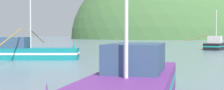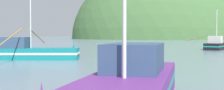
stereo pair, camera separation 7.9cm
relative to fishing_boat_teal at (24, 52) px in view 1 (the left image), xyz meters
name	(u,v)px [view 1 (the left image)]	position (x,y,z in m)	size (l,w,h in m)	color
hill_far_right	(155,37)	(55.46, 204.89, -0.74)	(86.37, 69.10, 38.50)	#47703D
hill_mid_left	(163,39)	(44.09, 129.91, -0.74)	(92.98, 74.39, 75.01)	#47703D
fishing_boat_teal	(24,52)	(0.00, 0.00, 0.00)	(10.28, 16.22, 7.48)	#147F84
fishing_boat_black	(215,45)	(25.87, 17.22, -0.07)	(8.04, 6.60, 6.50)	black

